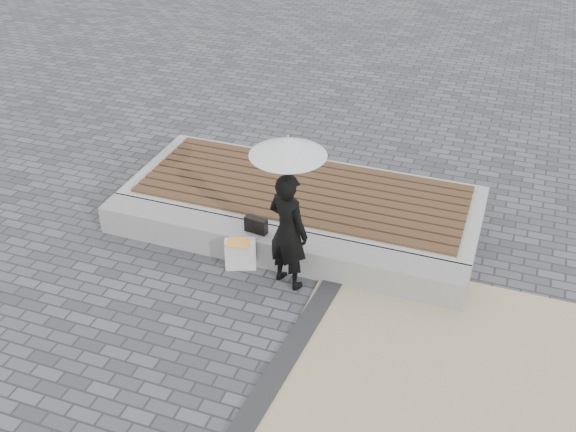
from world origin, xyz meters
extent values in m
plane|color=#525258|center=(0.00, 0.00, 0.00)|extent=(80.00, 80.00, 0.00)
cube|color=#2B2B2D|center=(0.75, -0.50, 0.02)|extent=(0.61, 5.20, 0.04)
cube|color=gray|center=(0.00, 1.60, 0.20)|extent=(5.00, 0.45, 0.40)
cube|color=#AAAAA4|center=(0.00, 2.80, 0.20)|extent=(5.00, 2.00, 0.40)
imported|color=black|center=(0.34, 1.22, 0.78)|extent=(0.67, 0.56, 1.57)
cylinder|color=#AAAAAF|center=(0.34, 1.22, 1.37)|extent=(0.02, 0.02, 0.89)
cone|color=silver|center=(0.34, 1.22, 1.93)|extent=(0.89, 0.89, 0.22)
sphere|color=#AAAAAF|center=(0.34, 1.22, 2.05)|extent=(0.03, 0.03, 0.03)
cube|color=black|center=(-0.24, 1.59, 0.51)|extent=(0.31, 0.15, 0.21)
cube|color=white|center=(-0.35, 1.31, 0.21)|extent=(0.43, 0.30, 0.42)
cube|color=#FD5644|center=(-0.35, 1.26, 0.42)|extent=(0.33, 0.27, 0.01)
camera|label=1|loc=(2.63, -5.10, 5.39)|focal=42.25mm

